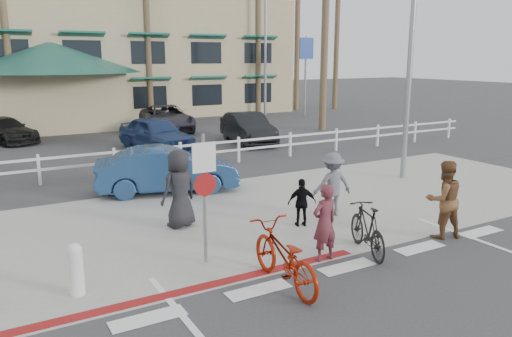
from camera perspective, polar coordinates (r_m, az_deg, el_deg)
ground at (r=9.69m, az=12.69°, el=-12.23°), size 140.00×140.00×0.00m
bike_path at (r=8.49m, az=22.15°, el=-16.61°), size 12.00×16.00×0.01m
sidewalk_plaza at (r=13.11m, az=-0.64°, el=-5.22°), size 22.00×7.00×0.01m
cross_street at (r=16.59m, az=-7.35°, el=-1.50°), size 40.00×5.00×0.01m
parking_lot at (r=25.47m, az=-15.55°, el=3.08°), size 50.00×16.00×0.01m
curb_red at (r=9.13m, az=-7.26°, el=-13.54°), size 7.00×0.25×0.02m
rail_fence at (r=18.48m, az=-8.33°, el=1.50°), size 29.40×0.16×1.00m
building at (r=38.31m, az=-18.07°, el=14.45°), size 28.00×16.00×11.30m
sign_post at (r=9.74m, az=-5.94°, el=-2.75°), size 0.50×0.10×2.90m
bollard_0 at (r=9.22m, az=-19.90°, el=-10.80°), size 0.26×0.26×0.95m
streetlight_0 at (r=17.31m, az=17.33°, el=13.65°), size 0.60×2.00×9.00m
streetlight_1 at (r=35.37m, az=1.07°, el=13.79°), size 0.60×2.00×9.50m
info_sign at (r=34.80m, az=5.66°, el=10.54°), size 1.20×0.16×5.60m
palm_3 at (r=31.62m, az=-27.01°, el=16.71°), size 4.00×4.00×14.00m
palm_5 at (r=33.08m, az=-12.40°, el=16.63°), size 4.00×4.00×13.00m
palm_7 at (r=36.35m, az=0.25°, el=17.31°), size 4.00×4.00×14.00m
palm_8 at (r=39.36m, az=4.79°, el=17.64°), size 4.00×4.00×15.00m
palm_9 at (r=40.25m, az=9.27°, el=15.99°), size 4.00×4.00×13.00m
palm_11 at (r=28.32m, az=7.99°, el=18.54°), size 4.00×4.00×14.00m
bike_red at (r=8.99m, az=3.18°, el=-10.00°), size 0.86×2.19×1.13m
rider_red at (r=10.07m, az=7.84°, el=-6.18°), size 0.60×0.42×1.59m
bike_black at (r=10.68m, az=12.60°, el=-6.76°), size 1.06×1.84×1.07m
rider_black at (r=12.00m, az=20.67°, el=-3.33°), size 1.03×0.90×1.78m
pedestrian_a at (r=12.94m, az=8.71°, el=-1.81°), size 1.16×0.79×1.66m
pedestrian_child at (r=12.08m, az=5.27°, el=-3.92°), size 0.75×0.53×1.18m
pedestrian_b at (r=12.04m, az=-8.74°, el=-2.31°), size 1.05×0.83×1.90m
car_white_sedan at (r=15.30m, az=-10.12°, el=-0.14°), size 4.45×2.49×1.39m
lot_car_2 at (r=22.29m, az=-11.33°, el=3.92°), size 2.63×4.64×1.49m
lot_car_3 at (r=23.87m, az=-0.95°, el=4.66°), size 2.20×4.55×1.44m
lot_car_4 at (r=26.81m, az=-26.84°, el=3.93°), size 3.27×4.47×1.20m
lot_car_5 at (r=28.24m, az=-10.18°, el=5.68°), size 3.01×5.37×1.42m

